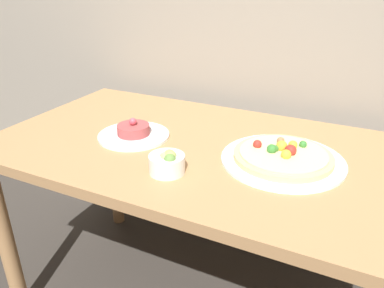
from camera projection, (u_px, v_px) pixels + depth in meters
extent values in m
cube|color=#AD7F51|center=(205.00, 150.00, 1.24)|extent=(1.44, 0.78, 0.03)
cylinder|color=#AD7F51|center=(6.00, 240.00, 1.39)|extent=(0.06, 0.06, 0.70)
cylinder|color=#AD7F51|center=(114.00, 165.00, 1.93)|extent=(0.06, 0.06, 0.70)
cylinder|color=white|center=(283.00, 160.00, 1.13)|extent=(0.37, 0.37, 0.01)
cylinder|color=#E5C17F|center=(283.00, 156.00, 1.12)|extent=(0.30, 0.30, 0.02)
cylinder|color=beige|center=(283.00, 153.00, 1.12)|extent=(0.26, 0.26, 0.01)
sphere|color=#387F33|center=(303.00, 144.00, 1.15)|extent=(0.02, 0.02, 0.02)
sphere|color=gold|center=(286.00, 155.00, 1.08)|extent=(0.03, 0.03, 0.03)
sphere|color=#B22D23|center=(257.00, 144.00, 1.15)|extent=(0.03, 0.03, 0.03)
sphere|color=#387F33|center=(272.00, 149.00, 1.12)|extent=(0.03, 0.03, 0.03)
sphere|color=#387F33|center=(275.00, 149.00, 1.13)|extent=(0.02, 0.02, 0.02)
sphere|color=#B22D23|center=(291.00, 151.00, 1.10)|extent=(0.04, 0.04, 0.04)
sphere|color=gold|center=(293.00, 145.00, 1.14)|extent=(0.03, 0.03, 0.03)
sphere|color=#997047|center=(281.00, 141.00, 1.18)|extent=(0.02, 0.02, 0.02)
sphere|color=gold|center=(282.00, 146.00, 1.13)|extent=(0.03, 0.03, 0.03)
cylinder|color=white|center=(134.00, 135.00, 1.30)|extent=(0.25, 0.25, 0.01)
cylinder|color=#A84747|center=(133.00, 130.00, 1.29)|extent=(0.11, 0.11, 0.03)
sphere|color=#DB4C5B|center=(133.00, 121.00, 1.28)|extent=(0.03, 0.03, 0.03)
cube|color=white|center=(156.00, 138.00, 1.26)|extent=(0.04, 0.02, 0.01)
cube|color=white|center=(153.00, 126.00, 1.35)|extent=(0.03, 0.04, 0.01)
cube|color=white|center=(125.00, 125.00, 1.37)|extent=(0.04, 0.04, 0.01)
cube|color=white|center=(107.00, 135.00, 1.28)|extent=(0.04, 0.04, 0.01)
cube|color=white|center=(126.00, 144.00, 1.22)|extent=(0.03, 0.04, 0.01)
cylinder|color=white|center=(167.00, 164.00, 1.06)|extent=(0.10, 0.10, 0.05)
sphere|color=#B7BC70|center=(169.00, 154.00, 1.07)|extent=(0.03, 0.03, 0.03)
sphere|color=#B7BC70|center=(164.00, 157.00, 1.05)|extent=(0.03, 0.03, 0.03)
sphere|color=#668E42|center=(170.00, 160.00, 1.03)|extent=(0.03, 0.03, 0.03)
sphere|color=#A3B25B|center=(170.00, 156.00, 1.05)|extent=(0.04, 0.04, 0.04)
sphere|color=#B7BC70|center=(165.00, 159.00, 1.04)|extent=(0.02, 0.02, 0.02)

